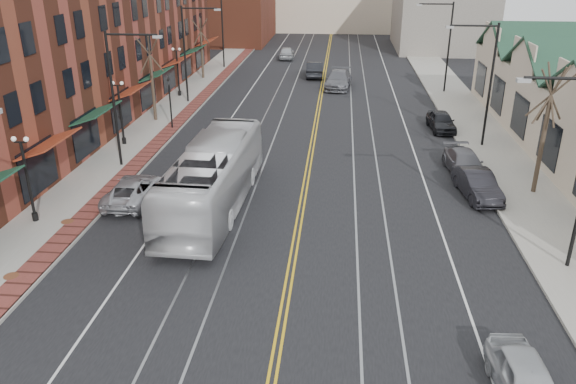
% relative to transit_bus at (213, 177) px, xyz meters
% --- Properties ---
extents(ground, '(160.00, 160.00, 0.00)m').
position_rel_transit_bus_xyz_m(ground, '(4.46, -10.58, -1.71)').
color(ground, black).
rests_on(ground, ground).
extents(sidewalk_left, '(4.00, 120.00, 0.15)m').
position_rel_transit_bus_xyz_m(sidewalk_left, '(-7.54, 9.42, -1.63)').
color(sidewalk_left, gray).
rests_on(sidewalk_left, ground).
extents(sidewalk_right, '(4.00, 120.00, 0.15)m').
position_rel_transit_bus_xyz_m(sidewalk_right, '(16.46, 9.42, -1.63)').
color(sidewalk_right, gray).
rests_on(sidewalk_right, ground).
extents(building_left, '(10.00, 50.00, 11.00)m').
position_rel_transit_bus_xyz_m(building_left, '(-14.54, 16.42, 3.79)').
color(building_left, brown).
rests_on(building_left, ground).
extents(backdrop_mid, '(22.00, 14.00, 9.00)m').
position_rel_transit_bus_xyz_m(backdrop_mid, '(4.46, 74.42, 2.79)').
color(backdrop_mid, beige).
rests_on(backdrop_mid, ground).
extents(backdrop_right, '(12.00, 16.00, 11.00)m').
position_rel_transit_bus_xyz_m(backdrop_right, '(19.46, 54.42, 3.79)').
color(backdrop_right, slate).
rests_on(backdrop_right, ground).
extents(streetlight_l_1, '(3.33, 0.25, 8.00)m').
position_rel_transit_bus_xyz_m(streetlight_l_1, '(-6.58, 5.42, 3.32)').
color(streetlight_l_1, black).
rests_on(streetlight_l_1, sidewalk_left).
extents(streetlight_l_2, '(3.33, 0.25, 8.00)m').
position_rel_transit_bus_xyz_m(streetlight_l_2, '(-6.58, 21.42, 3.32)').
color(streetlight_l_2, black).
rests_on(streetlight_l_2, sidewalk_left).
extents(streetlight_l_3, '(3.33, 0.25, 8.00)m').
position_rel_transit_bus_xyz_m(streetlight_l_3, '(-6.58, 37.42, 3.32)').
color(streetlight_l_3, black).
rests_on(streetlight_l_3, sidewalk_left).
extents(streetlight_r_1, '(3.33, 0.25, 8.00)m').
position_rel_transit_bus_xyz_m(streetlight_r_1, '(15.51, 11.42, 3.32)').
color(streetlight_r_1, black).
rests_on(streetlight_r_1, sidewalk_right).
extents(streetlight_r_2, '(3.33, 0.25, 8.00)m').
position_rel_transit_bus_xyz_m(streetlight_r_2, '(15.51, 27.42, 3.32)').
color(streetlight_r_2, black).
rests_on(streetlight_r_2, sidewalk_right).
extents(lamppost_l_1, '(0.84, 0.28, 4.27)m').
position_rel_transit_bus_xyz_m(lamppost_l_1, '(-8.34, -2.58, 0.50)').
color(lamppost_l_1, black).
rests_on(lamppost_l_1, sidewalk_left).
extents(lamppost_l_2, '(0.84, 0.28, 4.27)m').
position_rel_transit_bus_xyz_m(lamppost_l_2, '(-8.34, 9.42, 0.50)').
color(lamppost_l_2, black).
rests_on(lamppost_l_2, sidewalk_left).
extents(lamppost_l_3, '(0.84, 0.28, 4.27)m').
position_rel_transit_bus_xyz_m(lamppost_l_3, '(-8.34, 23.42, 0.50)').
color(lamppost_l_3, black).
rests_on(lamppost_l_3, sidewalk_left).
extents(tree_left_near, '(1.78, 1.37, 6.48)m').
position_rel_transit_bus_xyz_m(tree_left_near, '(-8.04, 15.42, 1.81)').
color(tree_left_near, '#382B21').
rests_on(tree_left_near, sidewalk_left).
extents(tree_left_far, '(1.66, 1.28, 6.02)m').
position_rel_transit_bus_xyz_m(tree_left_far, '(-8.04, 31.42, 1.57)').
color(tree_left_far, '#382B21').
rests_on(tree_left_far, sidewalk_left).
extents(tree_right_mid, '(1.90, 1.46, 6.93)m').
position_rel_transit_bus_xyz_m(tree_right_mid, '(16.96, 3.42, 2.04)').
color(tree_right_mid, '#382B21').
rests_on(tree_right_mid, sidewalk_right).
extents(manhole_mid, '(0.60, 0.60, 0.02)m').
position_rel_transit_bus_xyz_m(manhole_mid, '(-6.74, -7.58, -1.55)').
color(manhole_mid, '#592D19').
rests_on(manhole_mid, sidewalk_left).
extents(manhole_far, '(0.60, 0.60, 0.02)m').
position_rel_transit_bus_xyz_m(manhole_far, '(-6.74, -2.58, -1.55)').
color(manhole_far, '#592D19').
rests_on(manhole_far, sidewalk_left).
extents(traffic_signal, '(0.18, 0.15, 3.80)m').
position_rel_transit_bus_xyz_m(traffic_signal, '(-6.14, 13.42, 0.64)').
color(traffic_signal, black).
rests_on(traffic_signal, sidewalk_left).
extents(transit_bus, '(3.30, 12.35, 3.41)m').
position_rel_transit_bus_xyz_m(transit_bus, '(0.00, 0.00, 0.00)').
color(transit_bus, silver).
rests_on(transit_bus, ground).
extents(parked_suv, '(2.32, 4.86, 1.34)m').
position_rel_transit_bus_xyz_m(parked_suv, '(-4.41, 0.34, -1.04)').
color(parked_suv, '#A7A8AE').
rests_on(parked_suv, ground).
extents(parked_car_a, '(1.84, 4.03, 1.34)m').
position_rel_transit_bus_xyz_m(parked_car_a, '(11.96, -12.51, -1.04)').
color(parked_car_a, '#B7BABF').
rests_on(parked_car_a, ground).
extents(parked_car_b, '(2.08, 4.51, 1.43)m').
position_rel_transit_bus_xyz_m(parked_car_b, '(13.76, 2.71, -0.99)').
color(parked_car_b, black).
rests_on(parked_car_b, ground).
extents(parked_car_c, '(2.28, 4.75, 1.34)m').
position_rel_transit_bus_xyz_m(parked_car_c, '(13.76, 6.20, -1.04)').
color(parked_car_c, '#5A5960').
rests_on(parked_car_c, ground).
extents(parked_car_d, '(1.94, 4.21, 1.40)m').
position_rel_transit_bus_xyz_m(parked_car_d, '(13.76, 15.11, -1.01)').
color(parked_car_d, black).
rests_on(parked_car_d, ground).
extents(distant_car_left, '(1.90, 4.94, 1.61)m').
position_rel_transit_bus_xyz_m(distant_car_left, '(3.46, 33.53, -0.90)').
color(distant_car_left, black).
rests_on(distant_car_left, ground).
extents(distant_car_right, '(2.84, 5.86, 1.64)m').
position_rel_transit_bus_xyz_m(distant_car_right, '(6.03, 28.50, -0.88)').
color(distant_car_right, slate).
rests_on(distant_car_right, ground).
extents(distant_car_far, '(1.91, 4.43, 1.49)m').
position_rel_transit_bus_xyz_m(distant_car_far, '(-0.51, 44.12, -0.96)').
color(distant_car_far, '#B0B3B7').
rests_on(distant_car_far, ground).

